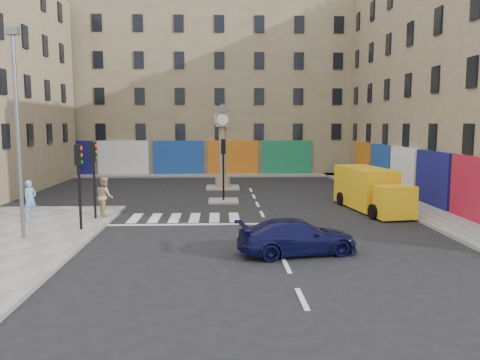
{
  "coord_description": "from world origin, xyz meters",
  "views": [
    {
      "loc": [
        -2.22,
        -20.14,
        4.75
      ],
      "look_at": [
        -1.23,
        2.55,
        2.0
      ],
      "focal_mm": 35.0,
      "sensor_mm": 36.0,
      "label": 1
    }
  ],
  "objects": [
    {
      "name": "pedestrian_blue",
      "position": [
        -11.55,
        2.99,
        1.07
      ],
      "size": [
        0.7,
        0.8,
        1.83
      ],
      "primitive_type": "imported",
      "rotation": [
        0.0,
        0.0,
        1.09
      ],
      "color": "#62A5E1",
      "rests_on": "sidewalk_left"
    },
    {
      "name": "sidewalk_far",
      "position": [
        -4.0,
        22.2,
        0.07
      ],
      "size": [
        32.0,
        2.4,
        0.15
      ],
      "primitive_type": "cube",
      "color": "gray",
      "rests_on": "ground"
    },
    {
      "name": "building_far",
      "position": [
        -4.0,
        28.0,
        8.5
      ],
      "size": [
        32.0,
        10.0,
        17.0
      ],
      "primitive_type": "cube",
      "color": "gray",
      "rests_on": "ground"
    },
    {
      "name": "pedestrian_tan",
      "position": [
        -8.0,
        3.34,
        1.13
      ],
      "size": [
        1.1,
        1.19,
        1.95
      ],
      "primitive_type": "imported",
      "rotation": [
        0.0,
        0.0,
        2.07
      ],
      "color": "tan",
      "rests_on": "sidewalk_left"
    },
    {
      "name": "island_far",
      "position": [
        -2.0,
        14.0,
        0.06
      ],
      "size": [
        2.4,
        2.4,
        0.12
      ],
      "primitive_type": "cube",
      "color": "gray",
      "rests_on": "ground"
    },
    {
      "name": "traffic_light_island",
      "position": [
        -2.0,
        8.0,
        2.59
      ],
      "size": [
        0.28,
        0.22,
        3.7
      ],
      "color": "black",
      "rests_on": "island_near"
    },
    {
      "name": "ground",
      "position": [
        0.0,
        0.0,
        0.0
      ],
      "size": [
        120.0,
        120.0,
        0.0
      ],
      "primitive_type": "plane",
      "color": "black",
      "rests_on": "ground"
    },
    {
      "name": "island_near",
      "position": [
        -2.0,
        8.0,
        0.06
      ],
      "size": [
        1.8,
        1.8,
        0.12
      ],
      "primitive_type": "cube",
      "color": "gray",
      "rests_on": "ground"
    },
    {
      "name": "navy_sedan",
      "position": [
        0.6,
        -3.56,
        0.64
      ],
      "size": [
        4.67,
        2.6,
        1.28
      ],
      "primitive_type": "imported",
      "rotation": [
        0.0,
        0.0,
        1.76
      ],
      "color": "black",
      "rests_on": "ground"
    },
    {
      "name": "traffic_light_left_near",
      "position": [
        -8.3,
        0.2,
        2.62
      ],
      "size": [
        0.28,
        0.22,
        3.7
      ],
      "color": "black",
      "rests_on": "sidewalk_left"
    },
    {
      "name": "lamp_post",
      "position": [
        -10.2,
        -1.2,
        4.79
      ],
      "size": [
        0.5,
        0.25,
        8.3
      ],
      "color": "#595B60",
      "rests_on": "sidewalk_left"
    },
    {
      "name": "clock_pillar",
      "position": [
        -2.0,
        14.0,
        3.55
      ],
      "size": [
        1.2,
        1.2,
        6.1
      ],
      "color": "#998764",
      "rests_on": "island_far"
    },
    {
      "name": "traffic_light_left_far",
      "position": [
        -8.3,
        2.6,
        2.62
      ],
      "size": [
        0.28,
        0.22,
        3.7
      ],
      "color": "black",
      "rests_on": "sidewalk_left"
    },
    {
      "name": "yellow_van",
      "position": [
        6.04,
        4.97,
        1.13
      ],
      "size": [
        2.77,
        6.47,
        2.28
      ],
      "rotation": [
        0.0,
        0.0,
        0.13
      ],
      "color": "#EDAF13",
      "rests_on": "ground"
    },
    {
      "name": "sidewalk_right",
      "position": [
        8.7,
        10.0,
        0.07
      ],
      "size": [
        2.6,
        30.0,
        0.15
      ],
      "primitive_type": "cube",
      "color": "gray",
      "rests_on": "ground"
    }
  ]
}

